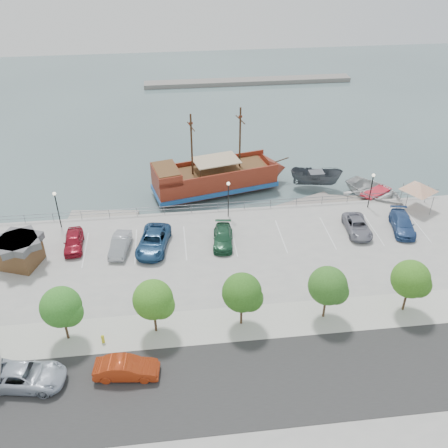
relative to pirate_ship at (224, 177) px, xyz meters
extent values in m
plane|color=#475C5F|center=(-0.48, -14.05, -1.83)|extent=(160.00, 160.00, 0.00)
cube|color=gray|center=(-0.48, -35.05, -1.43)|extent=(100.00, 58.00, 1.20)
cube|color=#2A2A2A|center=(-0.48, -30.05, -0.82)|extent=(100.00, 8.00, 0.04)
cube|color=#B7B7AC|center=(-0.48, -24.05, -0.81)|extent=(100.00, 4.00, 0.05)
cylinder|color=slate|center=(-0.48, -6.25, 0.12)|extent=(50.00, 0.06, 0.06)
cylinder|color=slate|center=(-0.48, -6.25, -0.28)|extent=(50.00, 0.06, 0.06)
cube|color=gray|center=(9.52, 40.95, -1.43)|extent=(40.00, 3.00, 0.80)
cube|color=maroon|center=(-1.22, -0.28, -0.09)|extent=(15.31, 7.79, 2.38)
cube|color=#1B5199|center=(-1.22, -0.28, -0.86)|extent=(15.64, 8.12, 0.55)
cone|color=maroon|center=(6.64, 1.55, -0.09)|extent=(3.85, 4.95, 4.40)
cube|color=maroon|center=(-7.01, -1.64, 1.75)|extent=(3.72, 5.08, 1.28)
cube|color=brown|center=(-7.01, -1.64, 2.43)|extent=(3.45, 4.69, 0.11)
cube|color=brown|center=(-0.77, -0.18, 1.15)|extent=(12.51, 6.63, 0.14)
cube|color=maroon|center=(-1.71, 1.86, 1.43)|extent=(14.32, 3.51, 0.64)
cube|color=maroon|center=(-0.72, -2.42, 1.43)|extent=(14.32, 3.51, 0.64)
cylinder|color=#382111|center=(1.91, 0.44, 4.86)|extent=(0.26, 0.26, 7.51)
cylinder|color=#382111|center=(-3.89, -0.91, 4.86)|extent=(0.26, 0.26, 7.51)
cylinder|color=#382111|center=(1.91, 0.44, 7.15)|extent=(0.75, 2.71, 0.13)
cylinder|color=#382111|center=(-3.89, -0.91, 7.15)|extent=(0.75, 2.71, 0.13)
cube|color=tan|center=(-1.04, -0.24, 2.48)|extent=(5.96, 4.60, 0.11)
cylinder|color=#382111|center=(7.26, 1.69, 1.01)|extent=(2.25, 0.66, 0.54)
imported|color=#454B52|center=(11.31, -0.78, -0.61)|extent=(6.69, 4.02, 2.43)
imported|color=silver|center=(17.67, -4.49, -1.02)|extent=(8.73, 9.49, 1.60)
cube|color=gray|center=(-14.35, -4.85, -1.61)|extent=(7.93, 3.09, 0.44)
cube|color=gray|center=(8.87, -4.85, -1.61)|extent=(7.79, 4.73, 0.43)
cube|color=gray|center=(14.67, -4.85, -1.62)|extent=(7.62, 3.61, 0.42)
cube|color=brown|center=(-21.14, -13.67, 0.32)|extent=(4.01, 4.01, 2.29)
cube|color=#4E4E52|center=(-21.14, -13.67, 1.72)|extent=(4.54, 4.54, 0.73)
cylinder|color=slate|center=(19.78, -6.58, 0.33)|extent=(0.09, 0.09, 2.32)
cylinder|color=slate|center=(22.43, -7.27, 0.33)|extent=(0.09, 0.09, 2.32)
cylinder|color=slate|center=(19.09, -9.23, 0.33)|extent=(0.09, 0.09, 2.32)
cylinder|color=slate|center=(21.74, -9.92, 0.33)|extent=(0.09, 0.09, 2.32)
pyramid|color=silver|center=(20.76, -8.25, 2.39)|extent=(5.39, 5.39, 0.95)
imported|color=#AEB8C8|center=(-17.85, -28.23, -0.01)|extent=(6.21, 3.58, 1.63)
imported|color=#B53513|center=(-10.61, -28.37, -0.04)|extent=(4.90, 2.14, 1.57)
cylinder|color=gold|center=(-12.65, -24.85, -0.51)|extent=(0.25, 0.25, 0.63)
sphere|color=gold|center=(-12.65, -24.85, -0.18)|extent=(0.27, 0.27, 0.27)
cylinder|color=black|center=(-18.48, -7.55, 1.17)|extent=(0.12, 0.12, 4.00)
sphere|color=#FFF2CC|center=(-18.48, -7.55, 3.27)|extent=(0.36, 0.36, 0.36)
cylinder|color=black|center=(-0.48, -7.55, 1.17)|extent=(0.12, 0.12, 4.00)
sphere|color=#FFF2CC|center=(-0.48, -7.55, 3.27)|extent=(0.36, 0.36, 0.36)
cylinder|color=black|center=(15.52, -7.55, 1.17)|extent=(0.12, 0.12, 4.00)
sphere|color=#FFF2CC|center=(15.52, -7.55, 3.27)|extent=(0.36, 0.36, 0.36)
cylinder|color=#473321|center=(-15.48, -24.05, 0.27)|extent=(0.20, 0.20, 2.20)
sphere|color=#2B681F|center=(-15.48, -24.05, 2.57)|extent=(3.20, 3.20, 3.20)
sphere|color=#2B681F|center=(-14.88, -24.35, 2.17)|extent=(2.20, 2.20, 2.20)
cylinder|color=#473321|center=(-8.48, -24.05, 0.27)|extent=(0.20, 0.20, 2.20)
sphere|color=#356F1C|center=(-8.48, -24.05, 2.57)|extent=(3.20, 3.20, 3.20)
sphere|color=#356F1C|center=(-7.88, -24.35, 2.17)|extent=(2.20, 2.20, 2.20)
cylinder|color=#473321|center=(-1.48, -24.05, 0.27)|extent=(0.20, 0.20, 2.20)
sphere|color=#2A5C19|center=(-1.48, -24.05, 2.57)|extent=(3.20, 3.20, 3.20)
sphere|color=#2A5C19|center=(-0.88, -24.35, 2.17)|extent=(2.20, 2.20, 2.20)
cylinder|color=#473321|center=(5.52, -24.05, 0.27)|extent=(0.20, 0.20, 2.20)
sphere|color=#2C5C1D|center=(5.52, -24.05, 2.57)|extent=(3.20, 3.20, 3.20)
sphere|color=#2C5C1D|center=(6.12, -24.35, 2.17)|extent=(2.20, 2.20, 2.20)
cylinder|color=#473321|center=(12.52, -24.05, 0.27)|extent=(0.20, 0.20, 2.20)
sphere|color=#34691A|center=(12.52, -24.05, 2.57)|extent=(3.20, 3.20, 3.20)
sphere|color=#34691A|center=(13.12, -24.35, 2.17)|extent=(2.20, 2.20, 2.20)
imported|color=maroon|center=(-16.59, -11.48, -0.07)|extent=(2.06, 4.56, 1.52)
imported|color=#979BA3|center=(-11.93, -12.59, -0.09)|extent=(2.24, 4.66, 1.47)
imported|color=navy|center=(-8.65, -12.55, 0.01)|extent=(3.93, 6.42, 1.66)
imported|color=#1E4E32|center=(-1.65, -12.54, -0.13)|extent=(2.54, 5.01, 1.39)
imported|color=gray|center=(12.59, -12.15, -0.14)|extent=(2.63, 5.11, 1.38)
imported|color=#2D4C82|center=(17.44, -12.34, -0.08)|extent=(3.08, 5.48, 1.50)
camera|label=1|loc=(-6.40, -53.56, 28.93)|focal=40.00mm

